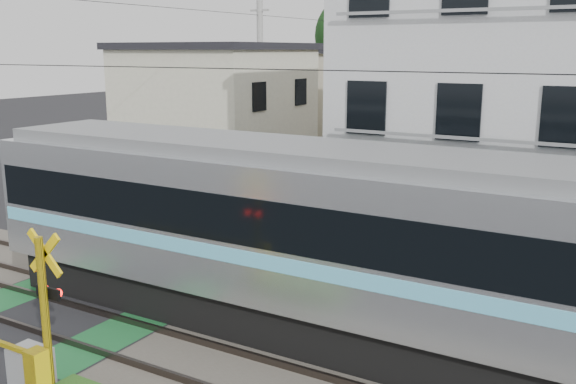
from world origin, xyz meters
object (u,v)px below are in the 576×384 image
Objects in this scene: crossing_signal_far at (120,224)px; crossing_signal_near at (31,361)px; apartment_block at (542,97)px; pedestrian at (472,128)px.

crossing_signal_near is at bearing -54.71° from crossing_signal_far.
crossing_signal_far is 13.14m from apartment_block.
crossing_signal_far reaches higher than pedestrian.
crossing_signal_far is at bearing 78.54° from pedestrian.
pedestrian is (-2.27, 37.35, 0.09)m from crossing_signal_near.
crossing_signal_far is (-5.17, 7.31, 0.00)m from crossing_signal_near.
crossing_signal_near is 8.95m from crossing_signal_far.
crossing_signal_near and crossing_signal_far have the same top height.
crossing_signal_far is at bearing 125.29° from crossing_signal_near.
apartment_block reaches higher than crossing_signal_near.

